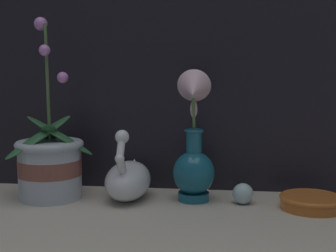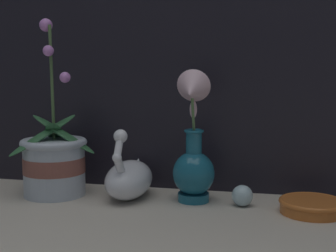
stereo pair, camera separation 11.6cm
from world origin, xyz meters
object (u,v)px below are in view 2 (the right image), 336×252
Objects in this scene: swan_figurine at (129,178)px; glass_sphere at (242,196)px; orchid_potted_plant at (54,161)px; blue_vase at (193,154)px; amber_dish at (312,205)px.

swan_figurine is 4.18× the size of glass_sphere.
orchid_potted_plant is 0.20m from swan_figurine.
blue_vase reaches higher than swan_figurine.
orchid_potted_plant is 1.39× the size of blue_vase.
blue_vase is at bearing 1.97° from orchid_potted_plant.
blue_vase is at bearing 174.00° from amber_dish.
orchid_potted_plant is 8.89× the size of glass_sphere.
orchid_potted_plant is 0.65m from amber_dish.
orchid_potted_plant is at bearing -178.03° from blue_vase.
swan_figurine is 0.45m from amber_dish.
orchid_potted_plant reaches higher than swan_figurine.
swan_figurine is 0.18m from blue_vase.
orchid_potted_plant reaches higher than amber_dish.
glass_sphere is 0.34× the size of amber_dish.
glass_sphere is at bearing -2.29° from swan_figurine.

